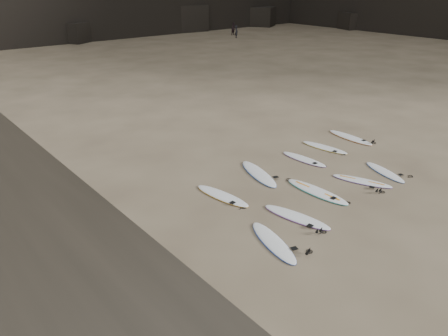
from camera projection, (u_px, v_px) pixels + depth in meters
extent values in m
plane|color=#897559|center=(335.00, 192.00, 16.53)|extent=(240.00, 240.00, 0.00)
cube|color=black|center=(73.00, 32.00, 52.48)|extent=(4.23, 4.46, 2.33)
cube|color=black|center=(185.00, 18.00, 62.79)|extent=(5.95, 5.19, 3.59)
cube|color=black|center=(260.00, 17.00, 69.06)|extent=(5.31, 5.56, 2.88)
cube|color=black|center=(354.00, 21.00, 65.32)|extent=(4.39, 4.01, 2.41)
ellipsoid|color=white|center=(273.00, 242.00, 13.36)|extent=(1.28, 2.58, 0.09)
ellipsoid|color=white|center=(297.00, 217.00, 14.74)|extent=(1.08, 2.61, 0.09)
ellipsoid|color=white|center=(317.00, 191.00, 16.47)|extent=(0.73, 2.80, 0.10)
ellipsoid|color=white|center=(362.00, 181.00, 17.32)|extent=(1.36, 2.39, 0.08)
ellipsoid|color=white|center=(385.00, 172.00, 18.11)|extent=(1.21, 2.31, 0.08)
ellipsoid|color=white|center=(222.00, 196.00, 16.16)|extent=(0.94, 2.57, 0.09)
ellipsoid|color=white|center=(259.00, 173.00, 17.94)|extent=(1.46, 2.87, 0.10)
ellipsoid|color=white|center=(304.00, 159.00, 19.36)|extent=(0.69, 2.37, 0.08)
ellipsoid|color=white|center=(325.00, 147.00, 20.67)|extent=(0.88, 2.45, 0.09)
ellipsoid|color=white|center=(350.00, 137.00, 21.92)|extent=(0.87, 2.71, 0.10)
imported|color=black|center=(236.00, 32.00, 56.32)|extent=(0.54, 0.66, 1.55)
imported|color=black|center=(234.00, 29.00, 58.89)|extent=(0.85, 0.69, 1.64)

